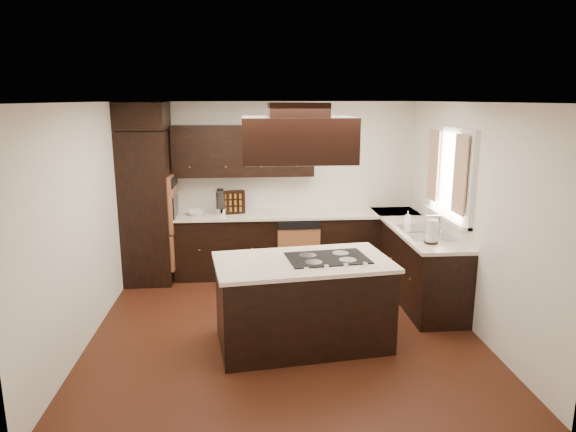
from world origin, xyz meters
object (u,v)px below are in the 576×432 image
object	(u,v)px
oven_column	(148,207)
island	(303,304)
range_hood	(298,139)
spice_rack	(231,202)

from	to	relation	value
oven_column	island	world-z (taller)	oven_column
range_hood	oven_column	bearing A→B (deg)	129.74
oven_column	range_hood	size ratio (longest dim) A/B	2.02
oven_column	spice_rack	bearing A→B (deg)	5.01
island	range_hood	size ratio (longest dim) A/B	1.65
oven_column	range_hood	distance (m)	3.13
oven_column	range_hood	bearing A→B (deg)	-50.26
range_hood	spice_rack	size ratio (longest dim) A/B	2.60
island	range_hood	world-z (taller)	range_hood
range_hood	spice_rack	xyz separation A→B (m)	(-0.73, 2.36, -1.07)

